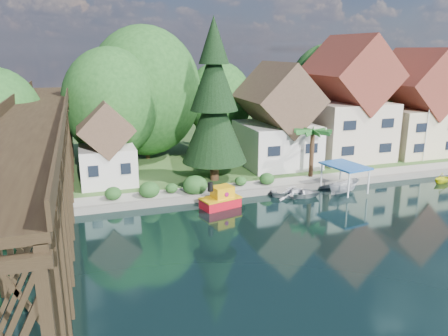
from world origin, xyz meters
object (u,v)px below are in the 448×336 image
(conifer, at_px, (214,104))
(boat_yellow, at_px, (443,177))
(house_left, at_px, (277,122))
(house_right, at_px, (414,109))
(flagpole, at_px, (428,127))
(boat_canopy, at_px, (344,181))
(palm_tree, at_px, (313,133))
(tugboat, at_px, (221,199))
(boat_white_a, at_px, (296,191))
(trestle_bridge, at_px, (40,160))
(shed, at_px, (107,149))
(house_center, at_px, (347,107))

(conifer, height_order, boat_yellow, conifer)
(house_left, relative_size, house_right, 0.88)
(flagpole, relative_size, boat_canopy, 1.41)
(palm_tree, bearing_deg, conifer, 167.64)
(tugboat, xyz_separation_m, boat_yellow, (22.86, -0.35, -0.13))
(house_right, xyz_separation_m, flagpole, (-1.44, -4.10, -1.36))
(tugboat, bearing_deg, palm_tree, 21.05)
(conifer, height_order, boat_white_a, conifer)
(trestle_bridge, distance_m, conifer, 16.62)
(flagpole, height_order, boat_canopy, flagpole)
(house_left, bearing_deg, boat_yellow, -37.50)
(boat_canopy, bearing_deg, palm_tree, 105.87)
(house_left, height_order, shed, house_left)
(trestle_bridge, height_order, palm_tree, trestle_bridge)
(house_left, bearing_deg, tugboat, -134.11)
(conifer, xyz_separation_m, flagpole, (24.75, -0.41, -3.38))
(house_left, bearing_deg, house_right, 0.00)
(flagpole, xyz_separation_m, boat_white_a, (-18.88, -5.20, -3.97))
(flagpole, bearing_deg, shed, 175.69)
(palm_tree, bearing_deg, boat_white_a, -134.28)
(house_left, height_order, tugboat, house_left)
(house_center, xyz_separation_m, boat_yellow, (4.30, -10.71, -5.84))
(house_left, distance_m, flagpole, 17.07)
(trestle_bridge, distance_m, house_right, 42.41)
(flagpole, relative_size, boat_yellow, 2.92)
(house_center, bearing_deg, house_right, -3.18)
(conifer, height_order, boat_canopy, conifer)
(house_left, distance_m, boat_yellow, 17.38)
(trestle_bridge, distance_m, house_left, 25.42)
(conifer, xyz_separation_m, palm_tree, (9.35, -2.05, -2.89))
(boat_yellow, bearing_deg, boat_white_a, 78.10)
(house_center, bearing_deg, house_left, -176.82)
(trestle_bridge, bearing_deg, shed, 61.81)
(house_center, relative_size, boat_yellow, 6.34)
(tugboat, bearing_deg, boat_canopy, 0.28)
(conifer, bearing_deg, shed, 167.42)
(house_right, height_order, palm_tree, house_right)
(tugboat, bearing_deg, house_center, 29.17)
(house_right, height_order, boat_white_a, house_right)
(tugboat, bearing_deg, shed, 135.28)
(trestle_bridge, distance_m, tugboat, 14.25)
(house_left, distance_m, tugboat, 14.43)
(flagpole, xyz_separation_m, boat_canopy, (-14.25, -5.70, -3.28))
(boat_white_a, xyz_separation_m, boat_canopy, (4.64, -0.49, 0.69))
(trestle_bridge, height_order, house_center, house_center)
(trestle_bridge, relative_size, house_right, 3.55)
(house_center, bearing_deg, conifer, -166.31)
(trestle_bridge, height_order, boat_white_a, trestle_bridge)
(conifer, bearing_deg, tugboat, -102.48)
(conifer, relative_size, boat_canopy, 3.35)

